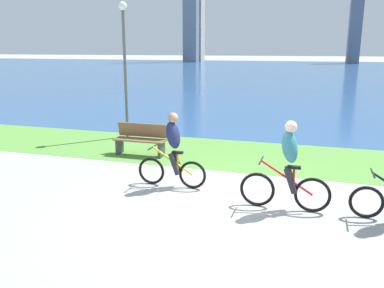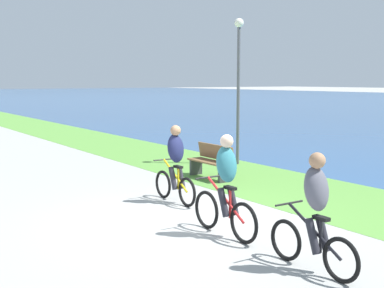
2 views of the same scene
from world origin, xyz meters
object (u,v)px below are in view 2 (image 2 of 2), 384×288
(cyclist_lead, at_px, (175,164))
(bench_near_path, at_px, (212,162))
(cyclist_distant_rear, at_px, (315,212))
(lamppost_tall, at_px, (239,71))
(cyclist_trailing, at_px, (226,187))

(cyclist_lead, xyz_separation_m, bench_near_path, (-1.79, 2.24, -0.38))
(cyclist_distant_rear, relative_size, lamppost_tall, 0.37)
(cyclist_distant_rear, bearing_deg, cyclist_trailing, -179.56)
(lamppost_tall, bearing_deg, cyclist_distant_rear, -32.27)
(cyclist_distant_rear, xyz_separation_m, bench_near_path, (-6.22, 2.79, -0.38))
(bench_near_path, bearing_deg, cyclist_lead, -51.39)
(cyclist_trailing, bearing_deg, lamppost_tall, 139.66)
(cyclist_trailing, height_order, cyclist_distant_rear, cyclist_trailing)
(cyclist_trailing, relative_size, bench_near_path, 1.14)
(cyclist_lead, xyz_separation_m, cyclist_distant_rear, (4.42, -0.55, -0.00))
(cyclist_distant_rear, distance_m, lamppost_tall, 9.27)
(bench_near_path, height_order, lamppost_tall, lamppost_tall)
(bench_near_path, bearing_deg, cyclist_distant_rear, -24.20)
(cyclist_trailing, xyz_separation_m, lamppost_tall, (-5.71, 4.85, 2.01))
(bench_near_path, bearing_deg, cyclist_trailing, -33.32)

